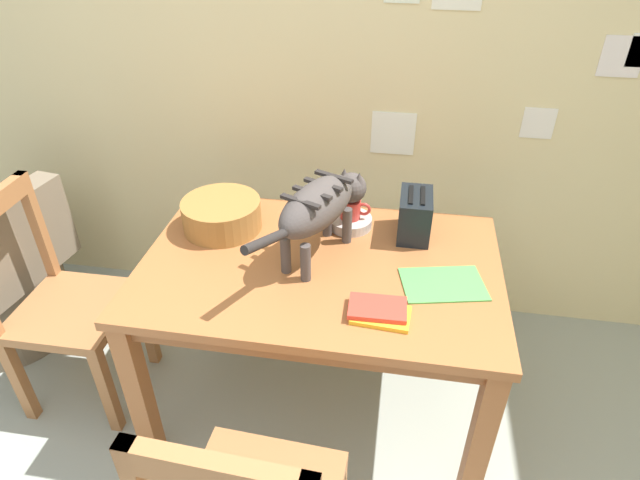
{
  "coord_description": "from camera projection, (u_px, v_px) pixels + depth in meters",
  "views": [
    {
      "loc": [
        0.36,
        -0.36,
        1.87
      ],
      "look_at": [
        0.11,
        1.16,
        0.83
      ],
      "focal_mm": 30.05,
      "sensor_mm": 36.0,
      "label": 1
    }
  ],
  "objects": [
    {
      "name": "wall_rear",
      "position": [
        324.0,
        55.0,
        2.27
      ],
      "size": [
        5.19,
        0.11,
        2.5
      ],
      "color": "beige",
      "rests_on": "ground_plane"
    },
    {
      "name": "dining_table",
      "position": [
        320.0,
        282.0,
        1.97
      ],
      "size": [
        1.29,
        0.85,
        0.73
      ],
      "color": "#A15E33",
      "rests_on": "ground_plane"
    },
    {
      "name": "cat",
      "position": [
        321.0,
        205.0,
        1.87
      ],
      "size": [
        0.32,
        0.64,
        0.29
      ],
      "rotation": [
        0.0,
        0.0,
        -0.41
      ],
      "color": "#47403D",
      "rests_on": "dining_table"
    },
    {
      "name": "saucer_bowl",
      "position": [
        350.0,
        222.0,
        2.12
      ],
      "size": [
        0.17,
        0.17,
        0.04
      ],
      "primitive_type": "cylinder",
      "color": "beige",
      "rests_on": "dining_table"
    },
    {
      "name": "coffee_mug",
      "position": [
        351.0,
        209.0,
        2.08
      ],
      "size": [
        0.12,
        0.08,
        0.08
      ],
      "color": "red",
      "rests_on": "saucer_bowl"
    },
    {
      "name": "magazine",
      "position": [
        443.0,
        284.0,
        1.82
      ],
      "size": [
        0.31,
        0.25,
        0.01
      ],
      "primitive_type": "cube",
      "rotation": [
        0.0,
        0.0,
        0.22
      ],
      "color": "#4EA44D",
      "rests_on": "dining_table"
    },
    {
      "name": "book_stack",
      "position": [
        379.0,
        311.0,
        1.68
      ],
      "size": [
        0.2,
        0.14,
        0.03
      ],
      "color": "gold",
      "rests_on": "dining_table"
    },
    {
      "name": "wicker_basket",
      "position": [
        222.0,
        214.0,
        2.09
      ],
      "size": [
        0.31,
        0.31,
        0.12
      ],
      "color": "olive",
      "rests_on": "dining_table"
    },
    {
      "name": "toaster",
      "position": [
        415.0,
        215.0,
        2.03
      ],
      "size": [
        0.12,
        0.2,
        0.18
      ],
      "color": "black",
      "rests_on": "dining_table"
    },
    {
      "name": "wooden_chair_near",
      "position": [
        62.0,
        306.0,
        2.13
      ],
      "size": [
        0.42,
        0.42,
        0.94
      ],
      "rotation": [
        0.0,
        0.0,
        -1.56
      ],
      "color": "#9C643A",
      "rests_on": "ground_plane"
    },
    {
      "name": "wicker_armchair",
      "position": [
        2.0,
        288.0,
        2.52
      ],
      "size": [
        0.64,
        0.65,
        0.78
      ],
      "rotation": [
        0.0,
        0.0,
        1.42
      ],
      "color": "#736451",
      "rests_on": "ground_plane"
    }
  ]
}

